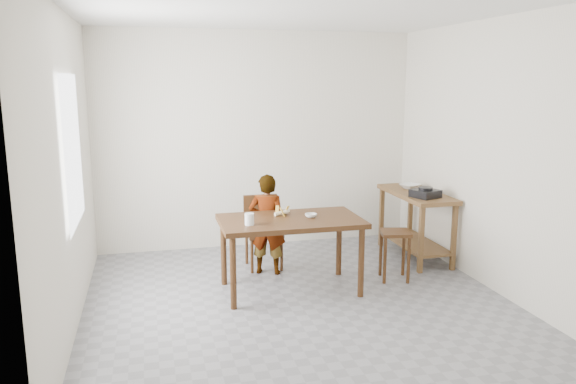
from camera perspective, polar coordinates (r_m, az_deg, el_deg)
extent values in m
cube|color=slate|center=(5.53, 1.03, -11.22)|extent=(4.00, 4.00, 0.04)
cube|color=white|center=(5.15, 1.14, 18.24)|extent=(4.00, 4.00, 0.04)
cube|color=silver|center=(7.12, -3.18, 5.26)|extent=(4.00, 0.04, 2.70)
cube|color=silver|center=(3.29, 10.30, -2.06)|extent=(4.00, 0.04, 2.70)
cube|color=silver|center=(5.03, -21.72, 1.94)|extent=(0.04, 4.00, 2.70)
cube|color=silver|center=(6.01, 20.05, 3.46)|extent=(0.04, 4.00, 2.70)
cube|color=white|center=(5.21, -21.02, 3.95)|extent=(0.02, 1.10, 1.30)
imported|color=white|center=(6.12, -2.14, -3.30)|extent=(0.47, 0.40, 1.11)
cylinder|color=white|center=(5.33, -3.94, -2.77)|extent=(0.12, 0.12, 0.11)
imported|color=silver|center=(5.62, 2.33, -2.40)|extent=(0.14, 0.14, 0.04)
imported|color=silver|center=(6.99, 12.27, 0.58)|extent=(0.30, 0.30, 0.06)
cube|color=black|center=(6.50, 13.78, -0.15)|extent=(0.34, 0.34, 0.09)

